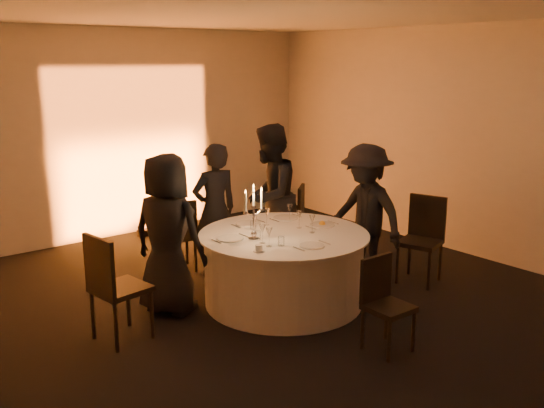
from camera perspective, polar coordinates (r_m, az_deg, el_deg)
floor at (r=6.63m, az=1.09°, el=-9.17°), size 7.00×7.00×0.00m
ceiling at (r=6.14m, az=1.22°, el=17.64°), size 7.00×7.00×0.00m
wall_back at (r=9.15m, az=-13.05°, el=6.54°), size 7.00×0.00×7.00m
wall_right at (r=8.43m, az=17.15°, el=5.71°), size 0.00×7.00×7.00m
uplighter_fixture at (r=9.17m, az=-11.75°, el=-2.64°), size 0.25×0.12×0.10m
banquet_table at (r=6.50m, az=1.10°, el=-6.04°), size 1.80×1.80×0.77m
chair_left at (r=5.73m, az=-14.83°, el=-7.12°), size 0.51×0.51×1.03m
chair_back_left at (r=7.46m, az=-8.76°, el=-2.60°), size 0.48×0.48×0.91m
chair_back_right at (r=8.06m, az=1.99°, el=-1.12°), size 0.57×0.57×0.93m
chair_right at (r=7.29m, az=14.02°, el=-2.73°), size 0.55×0.55×1.01m
chair_front at (r=5.57m, az=10.43°, el=-8.74°), size 0.38×0.38×0.85m
guest_left at (r=6.22m, az=-9.82°, el=-2.83°), size 0.84×0.96×1.66m
guest_back_left at (r=7.25m, az=-5.40°, el=-0.57°), size 0.61×0.42×1.60m
guest_back_right at (r=7.51m, az=-0.23°, el=0.72°), size 1.10×1.03×1.79m
guest_right at (r=7.13m, az=8.79°, el=-0.85°), size 0.64×1.07×1.62m
plate_left at (r=6.19m, az=-3.96°, el=-3.25°), size 0.36×0.28×0.01m
plate_back_left at (r=6.73m, az=-2.25°, el=-1.84°), size 0.36×0.28×0.01m
plate_back_right at (r=6.96m, az=1.29°, el=-1.31°), size 0.35×0.28×0.01m
plate_right at (r=6.69m, az=4.74°, el=-1.89°), size 0.36×0.27×0.08m
plate_front at (r=5.95m, az=3.77°, el=-3.93°), size 0.36×0.25×0.01m
coffee_cup at (r=5.78m, az=-1.25°, el=-4.20°), size 0.11×0.11×0.07m
candelabra at (r=6.10m, az=-1.73°, el=-1.57°), size 0.24×0.12×0.58m
wine_glass_a at (r=6.83m, az=1.67°, el=-0.48°), size 0.07×0.07×0.19m
wine_glass_b at (r=6.35m, az=-1.67°, el=-1.57°), size 0.07×0.07×0.19m
wine_glass_c at (r=6.37m, az=3.81°, el=-1.52°), size 0.07×0.07×0.19m
wine_glass_d at (r=6.55m, az=2.58°, el=-1.10°), size 0.07×0.07×0.19m
wine_glass_e at (r=6.00m, az=-0.91°, el=-2.45°), size 0.07×0.07×0.19m
wine_glass_f at (r=6.64m, az=-0.49°, el=-0.87°), size 0.07×0.07×0.19m
wine_glass_g at (r=5.89m, az=-0.28°, el=-2.75°), size 0.07×0.07×0.19m
tumbler_a at (r=6.15m, az=-1.33°, el=-2.96°), size 0.07×0.07×0.09m
tumbler_b at (r=6.52m, az=-1.79°, el=-1.99°), size 0.07×0.07×0.09m
tumbler_c at (r=5.95m, az=0.87°, el=-3.52°), size 0.07×0.07×0.09m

